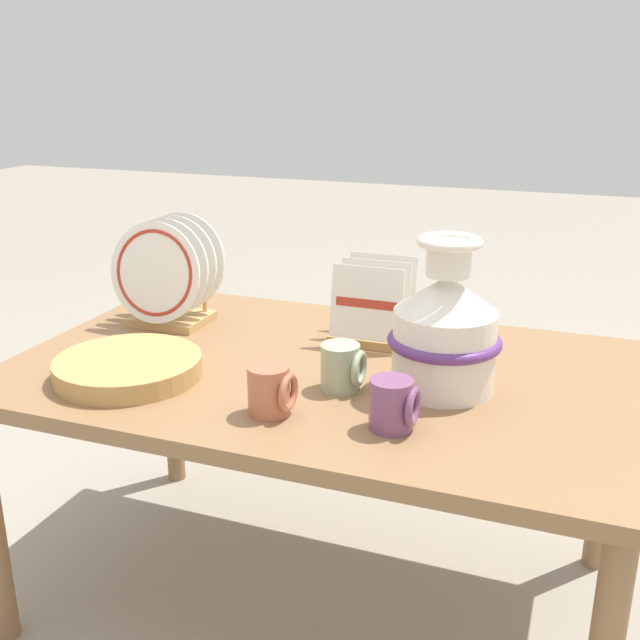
% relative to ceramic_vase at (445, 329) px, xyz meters
% --- Properties ---
extents(ground_plane, '(14.00, 14.00, 0.00)m').
position_rel_ceramic_vase_xyz_m(ground_plane, '(-0.29, 0.03, -0.77)').
color(ground_plane, gray).
extents(display_table, '(1.39, 0.87, 0.63)m').
position_rel_ceramic_vase_xyz_m(display_table, '(-0.29, 0.03, -0.20)').
color(display_table, olive).
rests_on(display_table, ground_plane).
extents(ceramic_vase, '(0.24, 0.24, 0.33)m').
position_rel_ceramic_vase_xyz_m(ceramic_vase, '(0.00, 0.00, 0.00)').
color(ceramic_vase, white).
rests_on(ceramic_vase, display_table).
extents(dish_rack_round_plates, '(0.26, 0.18, 0.28)m').
position_rel_ceramic_vase_xyz_m(dish_rack_round_plates, '(-0.76, 0.16, -0.01)').
color(dish_rack_round_plates, tan).
rests_on(dish_rack_round_plates, display_table).
extents(dish_rack_square_plates, '(0.19, 0.17, 0.20)m').
position_rel_ceramic_vase_xyz_m(dish_rack_square_plates, '(-0.22, 0.24, -0.07)').
color(dish_rack_square_plates, tan).
rests_on(dish_rack_square_plates, display_table).
extents(wicker_charger_stack, '(0.32, 0.32, 0.04)m').
position_rel_ceramic_vase_xyz_m(wicker_charger_stack, '(-0.66, -0.18, -0.11)').
color(wicker_charger_stack, tan).
rests_on(wicker_charger_stack, display_table).
extents(mug_sage_glaze, '(0.09, 0.08, 0.10)m').
position_rel_ceramic_vase_xyz_m(mug_sage_glaze, '(-0.20, -0.08, -0.08)').
color(mug_sage_glaze, '#9EB28E').
rests_on(mug_sage_glaze, display_table).
extents(mug_plum_glaze, '(0.09, 0.08, 0.10)m').
position_rel_ceramic_vase_xyz_m(mug_plum_glaze, '(-0.05, -0.22, -0.08)').
color(mug_plum_glaze, '#7A4770').
rests_on(mug_plum_glaze, display_table).
extents(mug_terracotta_glaze, '(0.09, 0.08, 0.10)m').
position_rel_ceramic_vase_xyz_m(mug_terracotta_glaze, '(-0.29, -0.24, -0.08)').
color(mug_terracotta_glaze, '#B76647').
rests_on(mug_terracotta_glaze, display_table).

